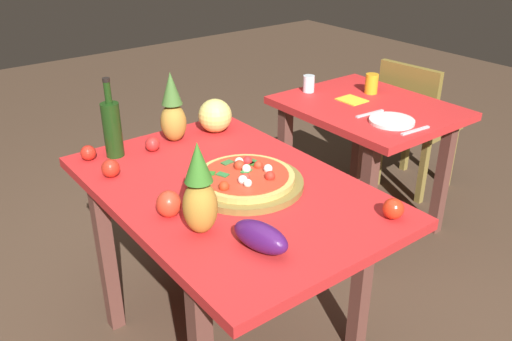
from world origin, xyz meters
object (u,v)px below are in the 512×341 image
object	(u,v)px
eggplant	(261,237)
tomato_by_bottle	(152,144)
melon	(215,116)
dinner_plate	(392,121)
drinking_glass_juice	(372,84)
pizza_board	(245,183)
pineapple_right	(199,193)
wine_bottle	(112,128)
tomato_near_board	(88,153)
pineapple_left	(173,111)
dining_chair	(413,120)
drinking_glass_water	(309,84)
background_table	(367,127)
knife_utensil	(415,131)
pizza	(246,176)
tomato_at_corner	(393,209)
tomato_beside_pepper	(111,168)
display_table	(229,206)
bell_pepper	(169,204)
napkin_folded	(352,100)
fork_utensil	(370,114)

from	to	relation	value
eggplant	tomato_by_bottle	bearing A→B (deg)	174.67
melon	dinner_plate	distance (m)	0.86
drinking_glass_juice	dinner_plate	world-z (taller)	drinking_glass_juice
pizza_board	pineapple_right	size ratio (longest dim) A/B	1.39
wine_bottle	tomato_near_board	xyz separation A→B (m)	(-0.03, -0.11, -0.09)
pineapple_left	pizza_board	bearing A→B (deg)	-0.51
pizza_board	tomato_by_bottle	size ratio (longest dim) A/B	7.02
dining_chair	drinking_glass_water	distance (m)	0.79
background_table	knife_utensil	world-z (taller)	knife_utensil
pizza	tomato_at_corner	distance (m)	0.55
pineapple_left	drinking_glass_juice	xyz separation A→B (m)	(0.08, 1.20, -0.09)
pizza	tomato_by_bottle	distance (m)	0.51
background_table	dinner_plate	distance (m)	0.30
pineapple_left	tomato_near_board	xyz separation A→B (m)	(-0.04, -0.38, -0.11)
pineapple_left	tomato_near_board	bearing A→B (deg)	-95.67
dining_chair	pineapple_right	world-z (taller)	pineapple_right
dinner_plate	pizza	bearing A→B (deg)	-84.42
tomato_beside_pepper	wine_bottle	bearing A→B (deg)	151.29
display_table	tomato_beside_pepper	xyz separation A→B (m)	(-0.34, -0.32, 0.13)
tomato_beside_pepper	drinking_glass_juice	xyz separation A→B (m)	(-0.08, 1.57, 0.02)
dinner_plate	drinking_glass_juice	bearing A→B (deg)	144.76
pizza	bell_pepper	size ratio (longest dim) A/B	3.92
background_table	wine_bottle	distance (m)	1.37
dining_chair	pizza	bearing A→B (deg)	100.38
display_table	napkin_folded	world-z (taller)	napkin_folded
tomato_beside_pepper	napkin_folded	world-z (taller)	tomato_beside_pepper
melon	tomato_at_corner	size ratio (longest dim) A/B	2.14
bell_pepper	knife_utensil	bearing A→B (deg)	88.32
tomato_beside_pepper	dining_chair	bearing A→B (deg)	92.31
pizza_board	bell_pepper	world-z (taller)	bell_pepper
dining_chair	tomato_at_corner	xyz separation A→B (m)	(0.95, -1.38, 0.30)
display_table	background_table	world-z (taller)	same
pizza	drinking_glass_juice	distance (m)	1.29
wine_bottle	tomato_by_bottle	distance (m)	0.18
bell_pepper	eggplant	world-z (taller)	same
dinner_plate	tomato_near_board	bearing A→B (deg)	-110.14
pineapple_left	bell_pepper	distance (m)	0.65
tomato_by_bottle	fork_utensil	size ratio (longest dim) A/B	0.35
drinking_glass_juice	drinking_glass_water	xyz separation A→B (m)	(-0.23, -0.26, -0.01)
fork_utensil	tomato_near_board	bearing A→B (deg)	-100.21
wine_bottle	tomato_beside_pepper	world-z (taller)	wine_bottle
pizza_board	tomato_by_bottle	xyz separation A→B (m)	(-0.50, -0.13, 0.02)
melon	tomato_by_bottle	distance (m)	0.34
tomato_at_corner	fork_utensil	bearing A→B (deg)	136.20
wine_bottle	knife_utensil	size ratio (longest dim) A/B	1.87
melon	fork_utensil	xyz separation A→B (m)	(0.29, 0.74, -0.07)
pineapple_right	tomato_beside_pepper	size ratio (longest dim) A/B	4.42
pineapple_left	dining_chair	bearing A→B (deg)	87.19
drinking_glass_juice	knife_utensil	distance (m)	0.57
dining_chair	bell_pepper	size ratio (longest dim) A/B	9.00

